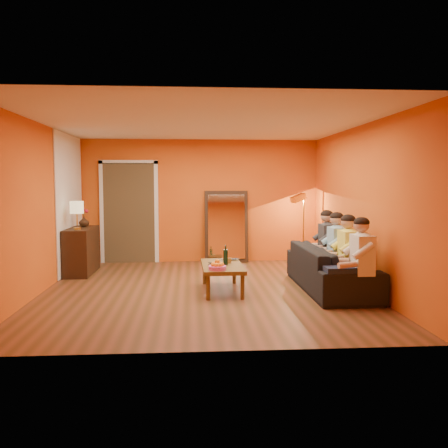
{
  "coord_description": "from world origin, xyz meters",
  "views": [
    {
      "loc": [
        -0.2,
        -7.37,
        1.69
      ],
      "look_at": [
        0.35,
        0.5,
        1.0
      ],
      "focal_mm": 38.0,
      "sensor_mm": 36.0,
      "label": 1
    }
  ],
  "objects": [
    {
      "name": "tumbler",
      "position": [
        0.4,
        0.01,
        0.46
      ],
      "size": [
        0.09,
        0.09,
        0.08
      ],
      "primitive_type": "imported",
      "rotation": [
        0.0,
        0.0,
        -0.01
      ],
      "color": "#B27F3F",
      "rests_on": "coffee_table"
    },
    {
      "name": "mirror_frame",
      "position": [
        0.55,
        2.63,
        0.76
      ],
      "size": [
        0.92,
        0.27,
        1.51
      ],
      "primitive_type": "cube",
      "rotation": [
        -0.14,
        0.0,
        0.0
      ],
      "color": "black",
      "rests_on": "floor"
    },
    {
      "name": "room_shell",
      "position": [
        0.0,
        0.37,
        1.3
      ],
      "size": [
        5.0,
        5.5,
        2.6
      ],
      "color": "brown",
      "rests_on": "ground"
    },
    {
      "name": "laptop",
      "position": [
        0.46,
        0.24,
        0.43
      ],
      "size": [
        0.35,
        0.29,
        0.02
      ],
      "primitive_type": "imported",
      "rotation": [
        0.0,
        0.0,
        0.43
      ],
      "color": "black",
      "rests_on": "coffee_table"
    },
    {
      "name": "mirror_glass",
      "position": [
        0.55,
        2.59,
        0.76
      ],
      "size": [
        0.78,
        0.21,
        1.35
      ],
      "primitive_type": "cube",
      "rotation": [
        -0.14,
        0.0,
        0.0
      ],
      "color": "white",
      "rests_on": "mirror_frame"
    },
    {
      "name": "dog",
      "position": [
        1.95,
        -0.45,
        0.29
      ],
      "size": [
        0.48,
        0.58,
        0.59
      ],
      "primitive_type": null,
      "rotation": [
        0.0,
        0.0,
        -0.38
      ],
      "color": "olive",
      "rests_on": "floor"
    },
    {
      "name": "flowers",
      "position": [
        -2.24,
        1.8,
        1.17
      ],
      "size": [
        0.17,
        0.17,
        0.39
      ],
      "primitive_type": null,
      "color": "#B3142B",
      "rests_on": "vase"
    },
    {
      "name": "floor_lamp",
      "position": [
        2.1,
        2.14,
        0.72
      ],
      "size": [
        0.36,
        0.32,
        1.44
      ],
      "primitive_type": null,
      "rotation": [
        0.0,
        0.0,
        0.29
      ],
      "color": "gold",
      "rests_on": "floor"
    },
    {
      "name": "door_header",
      "position": [
        -1.5,
        2.71,
        2.12
      ],
      "size": [
        1.22,
        0.06,
        0.08
      ],
      "primitive_type": "cube",
      "color": "white",
      "rests_on": "wall_back"
    },
    {
      "name": "vase",
      "position": [
        -2.24,
        1.8,
        0.95
      ],
      "size": [
        0.19,
        0.19,
        0.2
      ],
      "primitive_type": "imported",
      "color": "black",
      "rests_on": "sideboard"
    },
    {
      "name": "wine_bottle",
      "position": [
        0.33,
        -0.16,
        0.58
      ],
      "size": [
        0.07,
        0.07,
        0.31
      ],
      "primitive_type": "cylinder",
      "color": "black",
      "rests_on": "coffee_table"
    },
    {
      "name": "table_lamp",
      "position": [
        -2.24,
        1.25,
        1.1
      ],
      "size": [
        0.24,
        0.24,
        0.51
      ],
      "primitive_type": null,
      "color": "beige",
      "rests_on": "sideboard"
    },
    {
      "name": "book_mid",
      "position": [
        0.11,
        -0.3,
        0.45
      ],
      "size": [
        0.22,
        0.26,
        0.02
      ],
      "primitive_type": "imported",
      "rotation": [
        0.0,
        0.0,
        -0.26
      ],
      "color": "#B3142B",
      "rests_on": "book_lower"
    },
    {
      "name": "coffee_table",
      "position": [
        0.28,
        -0.11,
        0.21
      ],
      "size": [
        0.64,
        1.23,
        0.42
      ],
      "primitive_type": null,
      "rotation": [
        0.0,
        0.0,
        0.02
      ],
      "color": "brown",
      "rests_on": "floor"
    },
    {
      "name": "sofa",
      "position": [
        2.0,
        -0.11,
        0.34
      ],
      "size": [
        2.35,
        0.92,
        0.69
      ],
      "primitive_type": "imported",
      "rotation": [
        0.0,
        0.0,
        1.57
      ],
      "color": "black",
      "rests_on": "floor"
    },
    {
      "name": "person_mid_right",
      "position": [
        2.13,
        -0.01,
        0.61
      ],
      "size": [
        0.7,
        0.44,
        1.22
      ],
      "primitive_type": null,
      "color": "#85B3CD",
      "rests_on": "sofa"
    },
    {
      "name": "sideboard",
      "position": [
        -2.24,
        1.55,
        0.42
      ],
      "size": [
        0.44,
        1.18,
        0.85
      ],
      "primitive_type": "cube",
      "color": "black",
      "rests_on": "floor"
    },
    {
      "name": "fruit_bowl",
      "position": [
        0.18,
        -0.56,
        0.5
      ],
      "size": [
        0.26,
        0.26,
        0.16
      ],
      "primitive_type": null,
      "color": "#F255B7",
      "rests_on": "coffee_table"
    },
    {
      "name": "person_far_left",
      "position": [
        2.13,
        -1.11,
        0.61
      ],
      "size": [
        0.7,
        0.44,
        1.22
      ],
      "primitive_type": null,
      "color": "silver",
      "rests_on": "sofa"
    },
    {
      "name": "door_jamb_left",
      "position": [
        -2.07,
        2.71,
        1.05
      ],
      "size": [
        0.08,
        0.06,
        2.2
      ],
      "primitive_type": "cube",
      "color": "white",
      "rests_on": "wall_back"
    },
    {
      "name": "person_far_right",
      "position": [
        2.13,
        0.54,
        0.61
      ],
      "size": [
        0.7,
        0.44,
        1.22
      ],
      "primitive_type": null,
      "color": "#2F3034",
      "rests_on": "sofa"
    },
    {
      "name": "doorway_recess",
      "position": [
        -1.5,
        2.83,
        1.05
      ],
      "size": [
        1.06,
        0.3,
        2.1
      ],
      "primitive_type": "cube",
      "color": "#3F2D19",
      "rests_on": "floor"
    },
    {
      "name": "person_mid_left",
      "position": [
        2.13,
        -0.56,
        0.61
      ],
      "size": [
        0.7,
        0.44,
        1.22
      ],
      "primitive_type": null,
      "color": "#F4EE51",
      "rests_on": "sofa"
    },
    {
      "name": "book_lower",
      "position": [
        0.1,
        -0.31,
        0.43
      ],
      "size": [
        0.25,
        0.28,
        0.02
      ],
      "primitive_type": "imported",
      "rotation": [
        0.0,
        0.0,
        0.43
      ],
      "color": "black",
      "rests_on": "coffee_table"
    },
    {
      "name": "book_upper",
      "position": [
        0.1,
        -0.32,
        0.47
      ],
      "size": [
        0.22,
        0.24,
        0.02
      ],
      "primitive_type": "imported",
      "rotation": [
        0.0,
        0.0,
        0.44
      ],
      "color": "black",
      "rests_on": "book_mid"
    },
    {
      "name": "door_jamb_right",
      "position": [
        -0.93,
        2.71,
        1.05
      ],
      "size": [
        0.08,
        0.06,
        2.2
      ],
      "primitive_type": "cube",
      "color": "white",
      "rests_on": "wall_back"
    },
    {
      "name": "white_accent",
      "position": [
        -2.48,
        1.75,
        1.3
      ],
      "size": [
        0.02,
        1.9,
        2.58
      ],
      "primitive_type": "cube",
      "color": "white",
      "rests_on": "wall_left"
    }
  ]
}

